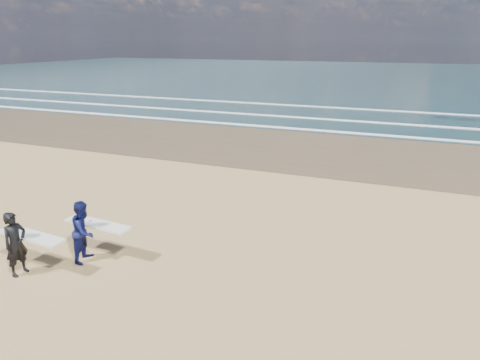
% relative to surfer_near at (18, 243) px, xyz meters
% --- Properties ---
extents(surfer_near, '(2.24, 1.05, 1.85)m').
position_rel_surfer_near_xyz_m(surfer_near, '(0.00, 0.00, 0.00)').
color(surfer_near, black).
rests_on(surfer_near, ground).
extents(surfer_far, '(2.23, 1.19, 1.86)m').
position_rel_surfer_near_xyz_m(surfer_far, '(1.18, 1.33, -0.00)').
color(surfer_far, '#0C1145').
rests_on(surfer_far, ground).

